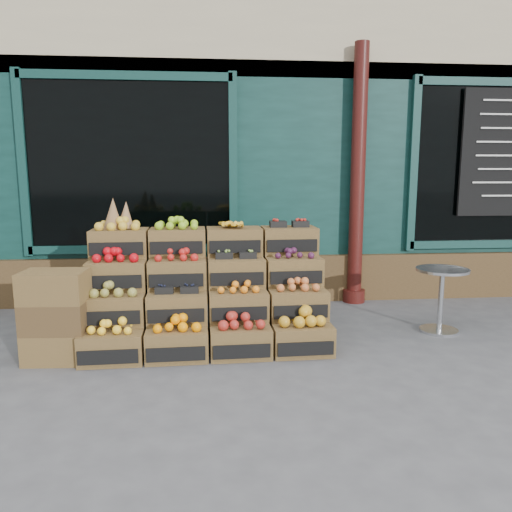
{
  "coord_description": "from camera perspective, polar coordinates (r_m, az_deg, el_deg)",
  "views": [
    {
      "loc": [
        -0.64,
        -4.1,
        1.67
      ],
      "look_at": [
        -0.2,
        0.7,
        0.85
      ],
      "focal_mm": 35.0,
      "sensor_mm": 36.0,
      "label": 1
    }
  ],
  "objects": [
    {
      "name": "bistro_table",
      "position": [
        5.55,
        20.4,
        -3.94
      ],
      "size": [
        0.54,
        0.54,
        0.68
      ],
      "rotation": [
        0.0,
        0.0,
        -0.36
      ],
      "color": "#AFB2B6",
      "rests_on": "ground"
    },
    {
      "name": "shopkeeper",
      "position": [
        7.1,
        -14.27,
        3.25
      ],
      "size": [
        0.78,
        0.66,
        1.83
      ],
      "primitive_type": "imported",
      "rotation": [
        0.0,
        0.0,
        3.53
      ],
      "color": "#1E693A",
      "rests_on": "ground"
    },
    {
      "name": "shop_facade",
      "position": [
        9.26,
        -1.3,
        14.14
      ],
      "size": [
        12.0,
        6.24,
        4.8
      ],
      "color": "#0F332F",
      "rests_on": "ground"
    },
    {
      "name": "spare_crates",
      "position": [
        4.76,
        -21.86,
        -6.42
      ],
      "size": [
        0.56,
        0.41,
        0.81
      ],
      "rotation": [
        0.0,
        0.0,
        -0.06
      ],
      "color": "brown",
      "rests_on": "ground"
    },
    {
      "name": "ground",
      "position": [
        4.47,
        3.46,
        -12.29
      ],
      "size": [
        60.0,
        60.0,
        0.0
      ],
      "primitive_type": "plane",
      "color": "#4E4E51",
      "rests_on": "ground"
    },
    {
      "name": "crate_display",
      "position": [
        4.96,
        -5.67,
        -4.77
      ],
      "size": [
        2.29,
        1.16,
        1.42
      ],
      "rotation": [
        0.0,
        0.0,
        0.03
      ],
      "color": "brown",
      "rests_on": "ground"
    }
  ]
}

